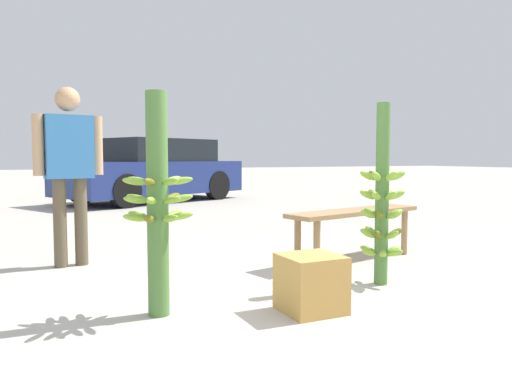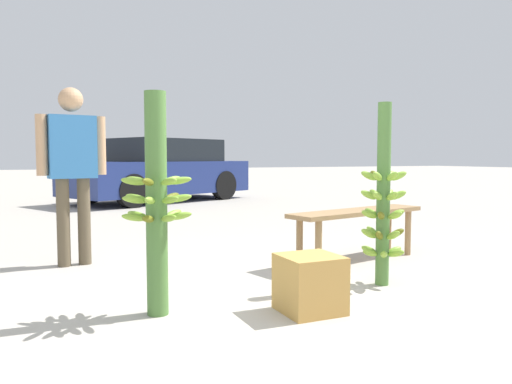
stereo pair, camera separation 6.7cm
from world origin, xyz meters
TOP-DOWN VIEW (x-y plane):
  - ground_plane at (0.00, 0.00)m, footprint 80.00×80.00m
  - banana_stalk_left at (-0.85, 0.39)m, footprint 0.44×0.44m
  - banana_stalk_center at (0.90, 0.41)m, footprint 0.36×0.36m
  - vendor_person at (-1.22, 2.12)m, footprint 0.61×0.24m
  - market_bench at (1.25, 1.23)m, footprint 1.57×0.68m
  - parked_car at (1.07, 8.37)m, footprint 4.44×3.27m
  - produce_crate at (0.04, 0.05)m, footprint 0.36×0.36m

SIDE VIEW (x-z plane):
  - ground_plane at x=0.00m, z-range 0.00..0.00m
  - produce_crate at x=0.04m, z-range 0.00..0.36m
  - market_bench at x=1.25m, z-range 0.17..0.65m
  - banana_stalk_center at x=0.90m, z-range -0.06..1.34m
  - parked_car at x=1.07m, z-range -0.02..1.37m
  - banana_stalk_left at x=-0.85m, z-range 0.01..1.40m
  - vendor_person at x=-1.22m, z-range 0.16..1.76m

